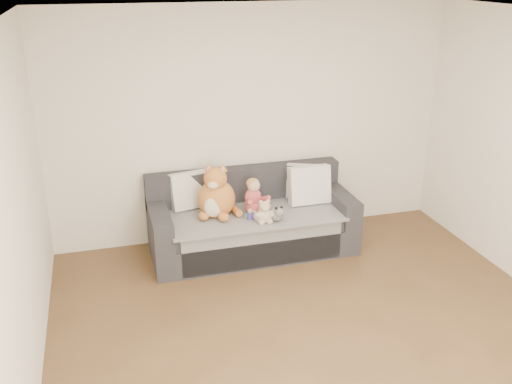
{
  "coord_description": "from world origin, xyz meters",
  "views": [
    {
      "loc": [
        -1.62,
        -3.42,
        2.95
      ],
      "look_at": [
        -0.13,
        1.87,
        0.75
      ],
      "focal_mm": 40.0,
      "sensor_mm": 36.0,
      "label": 1
    }
  ],
  "objects_px": {
    "sofa": "(251,223)",
    "plush_cat": "(216,196)",
    "teddy_bear": "(265,214)",
    "sippy_cup": "(250,214)",
    "toddler": "(255,199)"
  },
  "relations": [
    {
      "from": "toddler",
      "to": "sippy_cup",
      "type": "distance_m",
      "value": 0.19
    },
    {
      "from": "teddy_bear",
      "to": "plush_cat",
      "type": "bearing_deg",
      "value": 142.57
    },
    {
      "from": "toddler",
      "to": "sippy_cup",
      "type": "xyz_separation_m",
      "value": [
        -0.09,
        -0.13,
        -0.11
      ]
    },
    {
      "from": "toddler",
      "to": "plush_cat",
      "type": "distance_m",
      "value": 0.41
    },
    {
      "from": "toddler",
      "to": "sippy_cup",
      "type": "height_order",
      "value": "toddler"
    },
    {
      "from": "sofa",
      "to": "sippy_cup",
      "type": "bearing_deg",
      "value": -108.22
    },
    {
      "from": "teddy_bear",
      "to": "sippy_cup",
      "type": "relative_size",
      "value": 2.42
    },
    {
      "from": "toddler",
      "to": "teddy_bear",
      "type": "bearing_deg",
      "value": -96.35
    },
    {
      "from": "toddler",
      "to": "plush_cat",
      "type": "height_order",
      "value": "plush_cat"
    },
    {
      "from": "plush_cat",
      "to": "sippy_cup",
      "type": "xyz_separation_m",
      "value": [
        0.31,
        -0.2,
        -0.17
      ]
    },
    {
      "from": "sippy_cup",
      "to": "toddler",
      "type": "bearing_deg",
      "value": 55.4
    },
    {
      "from": "sofa",
      "to": "plush_cat",
      "type": "relative_size",
      "value": 3.62
    },
    {
      "from": "sofa",
      "to": "plush_cat",
      "type": "xyz_separation_m",
      "value": [
        -0.39,
        -0.05,
        0.39
      ]
    },
    {
      "from": "teddy_bear",
      "to": "sippy_cup",
      "type": "height_order",
      "value": "teddy_bear"
    },
    {
      "from": "sofa",
      "to": "toddler",
      "type": "height_order",
      "value": "toddler"
    }
  ]
}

